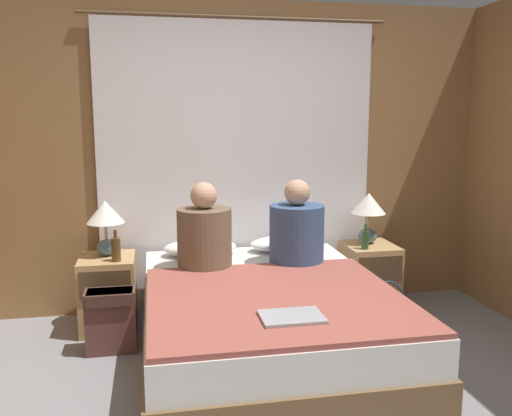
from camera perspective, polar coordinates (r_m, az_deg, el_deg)
The scene contains 17 objects.
wall_back at distance 4.49m, azimuth -2.06°, elevation 5.27°, with size 4.27×0.06×2.50m.
curtain_panel at distance 4.43m, azimuth -1.93°, elevation 4.31°, with size 2.43×0.02×2.37m.
bed at distance 3.60m, azimuth 0.97°, elevation -12.15°, with size 1.55×2.08×0.52m.
nightstand_left at distance 4.28m, azimuth -15.28°, elevation -8.61°, with size 0.40×0.46×0.56m.
nightstand_right at distance 4.60m, azimuth 11.79°, elevation -7.15°, with size 0.40×0.46×0.56m.
lamp_left at distance 4.19m, azimuth -15.57°, elevation -1.05°, with size 0.28×0.28×0.42m.
lamp_right at distance 4.53m, azimuth 11.75°, elevation -0.12°, with size 0.28×0.28×0.42m.
pillow_left at distance 4.24m, azimuth -5.89°, elevation -4.17°, with size 0.57×0.33×0.12m.
pillow_right at distance 4.35m, azimuth 3.10°, elevation -3.77°, with size 0.57×0.33×0.12m.
blanket_on_bed at distance 3.22m, azimuth 2.10°, elevation -9.47°, with size 1.49×1.42×0.03m.
person_left_in_bed at distance 3.82m, azimuth -5.45°, elevation -2.85°, with size 0.38×0.38×0.62m.
person_right_in_bed at distance 3.94m, azimuth 4.31°, elevation -2.45°, with size 0.40×0.40×0.62m.
beer_bottle_on_left_stand at distance 4.05m, azimuth -14.53°, elevation -4.20°, with size 0.07×0.07×0.23m.
beer_bottle_on_right_stand at distance 4.36m, azimuth 11.42°, elevation -3.26°, with size 0.06×0.06×0.20m.
laptop_on_bed at distance 2.88m, azimuth 3.86°, elevation -11.35°, with size 0.33×0.23×0.02m.
backpack_on_floor at distance 3.89m, azimuth -15.02°, elevation -11.05°, with size 0.34×0.21×0.43m.
handbag_on_floor at distance 4.26m, azimuth 13.53°, elevation -10.87°, with size 0.36×0.15×0.38m.
Camera 1 is at (-0.69, -2.51, 1.60)m, focal length 38.00 mm.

